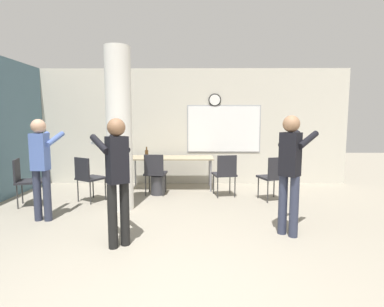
# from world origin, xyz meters

# --- Properties ---
(wall_back) EXTENTS (8.00, 0.15, 2.80)m
(wall_back) POSITION_xyz_m (0.02, 5.06, 1.40)
(wall_back) COLOR beige
(wall_back) RESTS_ON ground_plane
(support_pillar) EXTENTS (0.44, 0.44, 2.80)m
(support_pillar) POSITION_xyz_m (-1.02, 2.83, 1.40)
(support_pillar) COLOR silver
(support_pillar) RESTS_ON ground_plane
(folding_table) EXTENTS (1.90, 0.74, 0.73)m
(folding_table) POSITION_xyz_m (-0.25, 4.43, 0.68)
(folding_table) COLOR tan
(folding_table) RESTS_ON ground_plane
(bottle_on_table) EXTENTS (0.08, 0.08, 0.25)m
(bottle_on_table) POSITION_xyz_m (-0.79, 4.31, 0.82)
(bottle_on_table) COLOR #4C3319
(bottle_on_table) RESTS_ON folding_table
(waste_bin) EXTENTS (0.30, 0.30, 0.40)m
(waste_bin) POSITION_xyz_m (-0.49, 3.87, 0.20)
(waste_bin) COLOR #38383D
(waste_bin) RESTS_ON ground_plane
(chair_near_pillar) EXTENTS (0.61, 0.61, 0.87)m
(chair_near_pillar) POSITION_xyz_m (-1.75, 3.29, 0.51)
(chair_near_pillar) COLOR #232328
(chair_near_pillar) RESTS_ON ground_plane
(chair_table_left) EXTENTS (0.47, 0.47, 0.87)m
(chair_table_left) POSITION_xyz_m (-0.54, 3.83, 0.51)
(chair_table_left) COLOR #232328
(chair_table_left) RESTS_ON ground_plane
(chair_by_left_wall) EXTENTS (0.55, 0.55, 0.87)m
(chair_by_left_wall) POSITION_xyz_m (-2.81, 3.02, 0.51)
(chair_by_left_wall) COLOR #232328
(chair_by_left_wall) RESTS_ON ground_plane
(chair_table_right) EXTENTS (0.51, 0.51, 0.87)m
(chair_table_right) POSITION_xyz_m (0.91, 3.71, 0.51)
(chair_table_right) COLOR #232328
(chair_table_right) RESTS_ON ground_plane
(chair_mid_room) EXTENTS (0.55, 0.55, 0.87)m
(chair_mid_room) POSITION_xyz_m (1.81, 3.39, 0.51)
(chair_mid_room) COLOR #232328
(chair_mid_room) RESTS_ON ground_plane
(person_playing_side) EXTENTS (0.62, 0.64, 1.63)m
(person_playing_side) POSITION_xyz_m (1.57, 1.66, 0.96)
(person_playing_side) COLOR #2D3347
(person_playing_side) RESTS_ON ground_plane
(person_watching_back) EXTENTS (0.37, 0.60, 1.59)m
(person_watching_back) POSITION_xyz_m (-2.09, 2.23, 0.93)
(person_watching_back) COLOR #2D3347
(person_watching_back) RESTS_ON ground_plane
(person_playing_front) EXTENTS (0.58, 0.63, 1.59)m
(person_playing_front) POSITION_xyz_m (-0.67, 1.28, 0.94)
(person_playing_front) COLOR black
(person_playing_front) RESTS_ON ground_plane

